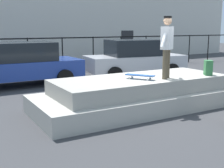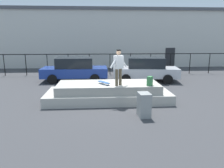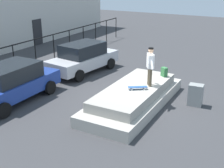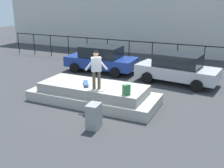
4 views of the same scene
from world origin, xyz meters
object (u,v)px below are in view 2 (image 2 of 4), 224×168
(skateboarder, at_px, (119,65))
(car_silver_sedan_mid, at_px, (146,69))
(backpack, at_px, (150,81))
(car_blue_sedan_near, at_px, (75,69))
(utility_box, at_px, (144,105))
(skateboard, at_px, (104,82))

(skateboarder, relative_size, car_silver_sedan_mid, 0.35)
(skateboarder, height_order, backpack, skateboarder)
(car_blue_sedan_near, height_order, utility_box, car_blue_sedan_near)
(backpack, relative_size, utility_box, 0.45)
(skateboarder, height_order, car_blue_sedan_near, skateboarder)
(skateboarder, distance_m, car_silver_sedan_mid, 5.68)
(car_silver_sedan_mid, distance_m, utility_box, 7.05)
(backpack, bearing_deg, skateboarder, 118.20)
(skateboard, distance_m, utility_box, 2.59)
(skateboard, bearing_deg, skateboarder, -19.79)
(skateboarder, xyz_separation_m, car_silver_sedan_mid, (2.43, 5.04, -0.96))
(skateboard, relative_size, car_silver_sedan_mid, 0.16)
(car_blue_sedan_near, bearing_deg, utility_box, -64.93)
(backpack, bearing_deg, car_silver_sedan_mid, 23.26)
(backpack, distance_m, utility_box, 1.87)
(backpack, xyz_separation_m, utility_box, (-0.61, -1.66, -0.60))
(car_blue_sedan_near, bearing_deg, skateboard, -70.06)
(skateboard, height_order, car_silver_sedan_mid, car_silver_sedan_mid)
(skateboard, xyz_separation_m, utility_box, (1.51, -2.05, -0.49))
(car_blue_sedan_near, bearing_deg, backpack, -54.47)
(skateboard, xyz_separation_m, car_blue_sedan_near, (-1.90, 5.25, -0.11))
(utility_box, bearing_deg, skateboarder, 110.79)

